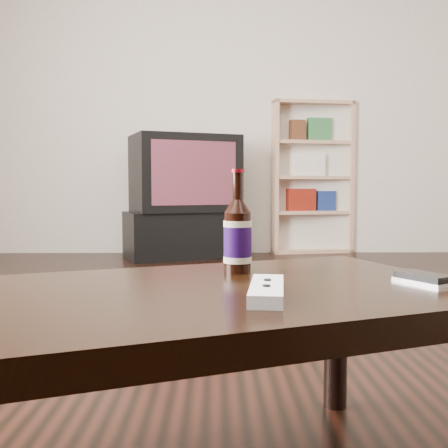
{
  "coord_description": "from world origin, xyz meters",
  "views": [
    {
      "loc": [
        -0.22,
        -1.58,
        0.57
      ],
      "look_at": [
        -0.2,
        -0.43,
        0.49
      ],
      "focal_mm": 42.0,
      "sensor_mm": 36.0,
      "label": 1
    }
  ],
  "objects_px": {
    "bookshelf": "(308,175)",
    "beer_bottle": "(238,236)",
    "coffee_table": "(202,316)",
    "phone": "(424,278)",
    "tv_stand": "(185,235)",
    "tv": "(185,174)",
    "remote": "(267,290)"
  },
  "relations": [
    {
      "from": "beer_bottle",
      "to": "bookshelf",
      "type": "bearing_deg",
      "value": 77.69
    },
    {
      "from": "tv_stand",
      "to": "bookshelf",
      "type": "bearing_deg",
      "value": -0.35
    },
    {
      "from": "tv_stand",
      "to": "remote",
      "type": "bearing_deg",
      "value": -104.9
    },
    {
      "from": "coffee_table",
      "to": "remote",
      "type": "relative_size",
      "value": 5.64
    },
    {
      "from": "bookshelf",
      "to": "beer_bottle",
      "type": "xyz_separation_m",
      "value": [
        -0.77,
        -3.52,
        -0.22
      ]
    },
    {
      "from": "tv_stand",
      "to": "beer_bottle",
      "type": "distance_m",
      "value": 3.15
    },
    {
      "from": "coffee_table",
      "to": "remote",
      "type": "xyz_separation_m",
      "value": [
        0.11,
        -0.08,
        0.06
      ]
    },
    {
      "from": "tv_stand",
      "to": "tv",
      "type": "bearing_deg",
      "value": -90.0
    },
    {
      "from": "coffee_table",
      "to": "beer_bottle",
      "type": "relative_size",
      "value": 5.13
    },
    {
      "from": "beer_bottle",
      "to": "coffee_table",
      "type": "bearing_deg",
      "value": -111.67
    },
    {
      "from": "coffee_table",
      "to": "beer_bottle",
      "type": "xyz_separation_m",
      "value": [
        0.07,
        0.18,
        0.13
      ]
    },
    {
      "from": "tv_stand",
      "to": "tv",
      "type": "height_order",
      "value": "tv"
    },
    {
      "from": "tv",
      "to": "remote",
      "type": "distance_m",
      "value": 3.41
    },
    {
      "from": "tv",
      "to": "bookshelf",
      "type": "distance_m",
      "value": 1.14
    },
    {
      "from": "bookshelf",
      "to": "coffee_table",
      "type": "height_order",
      "value": "bookshelf"
    },
    {
      "from": "tv_stand",
      "to": "bookshelf",
      "type": "relative_size",
      "value": 0.71
    },
    {
      "from": "bookshelf",
      "to": "phone",
      "type": "distance_m",
      "value": 3.69
    },
    {
      "from": "coffee_table",
      "to": "remote",
      "type": "bearing_deg",
      "value": -33.71
    },
    {
      "from": "phone",
      "to": "remote",
      "type": "xyz_separation_m",
      "value": [
        -0.32,
        -0.13,
        0.0
      ]
    },
    {
      "from": "beer_bottle",
      "to": "phone",
      "type": "height_order",
      "value": "beer_bottle"
    },
    {
      "from": "remote",
      "to": "coffee_table",
      "type": "bearing_deg",
      "value": 153.54
    },
    {
      "from": "tv",
      "to": "remote",
      "type": "height_order",
      "value": "tv"
    },
    {
      "from": "tv",
      "to": "bookshelf",
      "type": "bearing_deg",
      "value": -0.28
    },
    {
      "from": "bookshelf",
      "to": "beer_bottle",
      "type": "distance_m",
      "value": 3.61
    },
    {
      "from": "beer_bottle",
      "to": "tv_stand",
      "type": "bearing_deg",
      "value": 95.52
    },
    {
      "from": "coffee_table",
      "to": "phone",
      "type": "distance_m",
      "value": 0.44
    },
    {
      "from": "beer_bottle",
      "to": "remote",
      "type": "relative_size",
      "value": 1.1
    },
    {
      "from": "remote",
      "to": "beer_bottle",
      "type": "bearing_deg",
      "value": 105.92
    },
    {
      "from": "coffee_table",
      "to": "phone",
      "type": "xyz_separation_m",
      "value": [
        0.44,
        0.05,
        0.06
      ]
    },
    {
      "from": "tv",
      "to": "phone",
      "type": "bearing_deg",
      "value": -99.14
    },
    {
      "from": "beer_bottle",
      "to": "phone",
      "type": "bearing_deg",
      "value": -20.06
    },
    {
      "from": "tv",
      "to": "beer_bottle",
      "type": "relative_size",
      "value": 4.16
    }
  ]
}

